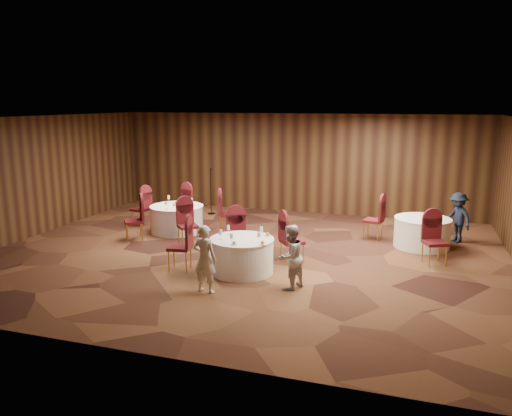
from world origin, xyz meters
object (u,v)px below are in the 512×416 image
(mic_stand, at_px, (211,201))
(table_right, at_px, (422,232))
(table_left, at_px, (177,219))
(man_c, at_px, (458,217))
(woman_a, at_px, (205,259))
(table_main, at_px, (242,255))
(woman_b, at_px, (290,257))

(mic_stand, bearing_deg, table_right, -16.22)
(table_left, bearing_deg, man_c, 9.69)
(table_left, height_order, woman_a, woman_a)
(woman_a, bearing_deg, table_main, -94.44)
(mic_stand, distance_m, man_c, 7.43)
(woman_b, bearing_deg, table_right, 173.35)
(mic_stand, distance_m, woman_b, 6.93)
(table_main, xyz_separation_m, man_c, (4.52, 3.91, 0.27))
(table_right, relative_size, woman_b, 1.08)
(table_left, xyz_separation_m, mic_stand, (0.03, 2.39, 0.05))
(table_right, bearing_deg, table_main, -139.28)
(woman_b, height_order, man_c, man_c)
(woman_a, bearing_deg, woman_b, -147.40)
(table_main, xyz_separation_m, woman_a, (-0.29, -1.29, 0.28))
(table_main, distance_m, table_left, 3.89)
(table_main, height_order, woman_a, woman_a)
(table_left, bearing_deg, mic_stand, 89.33)
(table_left, distance_m, man_c, 7.48)
(table_main, bearing_deg, table_left, 137.04)
(table_right, height_order, man_c, man_c)
(table_left, bearing_deg, woman_b, -38.87)
(table_main, distance_m, woman_a, 1.35)
(table_right, distance_m, woman_b, 4.50)
(table_main, distance_m, woman_b, 1.37)
(table_main, distance_m, mic_stand, 5.77)
(table_left, relative_size, man_c, 1.14)
(woman_a, bearing_deg, table_right, -123.49)
(table_main, bearing_deg, woman_b, -27.00)
(table_left, distance_m, table_right, 6.52)
(table_left, height_order, man_c, man_c)
(table_main, height_order, table_right, same)
(mic_stand, bearing_deg, table_main, -60.78)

